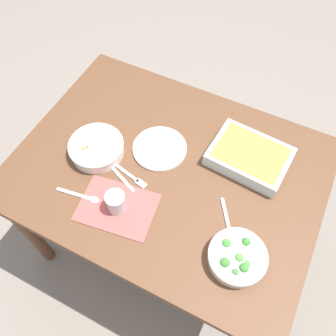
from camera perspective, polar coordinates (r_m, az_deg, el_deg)
The scene contains 12 objects.
ground_plane at distance 2.06m, azimuth -0.00°, elevation -11.05°, with size 6.00×6.00×0.00m, color slate.
dining_table at distance 1.47m, azimuth -0.00°, elevation -1.87°, with size 1.20×0.90×0.74m.
placemat at distance 1.32m, azimuth -8.19°, elevation -6.29°, with size 0.28×0.20×0.00m, color #B24C47.
stew_bowl at distance 1.44m, azimuth -11.50°, elevation 3.25°, with size 0.22×0.22×0.06m.
broccoli_bowl at distance 1.23m, azimuth 11.12°, elevation -13.99°, with size 0.20×0.20×0.06m.
baking_dish at distance 1.42m, azimuth 13.03°, elevation 1.89°, with size 0.32×0.24×0.06m.
drink_cup at distance 1.29m, azimuth -8.39°, elevation -5.58°, with size 0.07×0.07×0.08m.
side_plate at distance 1.44m, azimuth -1.35°, elevation 3.17°, with size 0.22×0.22×0.01m, color white.
spoon_by_stew at distance 1.39m, azimuth -8.38°, elevation -0.63°, with size 0.17×0.09×0.01m.
spoon_by_broccoli at distance 1.29m, azimuth 9.75°, elevation -9.26°, with size 0.11×0.16×0.01m.
spoon_spare at distance 1.36m, azimuth -13.42°, elevation -4.55°, with size 0.18×0.04×0.01m.
fork_on_table at distance 1.38m, azimuth -6.01°, elevation -1.32°, with size 0.18×0.06×0.01m.
Camera 1 is at (-0.33, 0.66, 1.92)m, focal length 37.68 mm.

